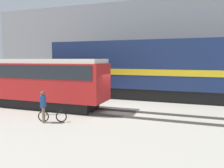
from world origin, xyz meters
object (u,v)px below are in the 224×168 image
Objects in this scene: streetcar at (24,79)px; person at (43,104)px; bicycle at (52,116)px; freight_locomotive at (170,69)px.

streetcar is 7.21× the size of person.
streetcar is 5.50m from bicycle.
freight_locomotive is 11.09m from person.
streetcar reaches higher than bicycle.
streetcar is (-9.92, -6.09, -0.64)m from freight_locomotive.
streetcar is 5.16m from person.
person is at bearing -122.75° from freight_locomotive.
bicycle is (4.37, -2.88, -1.69)m from streetcar.
freight_locomotive is at bearing 57.25° from person.
bicycle is 0.90× the size of person.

